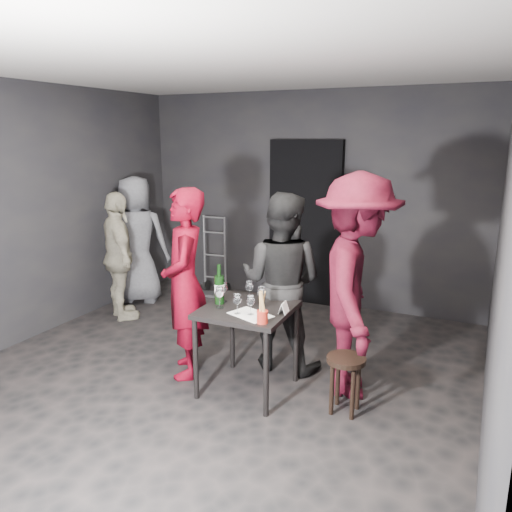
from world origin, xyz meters
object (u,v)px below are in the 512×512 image
at_px(stool, 346,370).
at_px(breadstick_cup, 262,308).
at_px(hand_truck, 214,279).
at_px(wine_bottle, 219,289).
at_px(tasting_table, 247,319).
at_px(bystander_cream, 119,256).
at_px(woman_black, 281,272).
at_px(bystander_grey, 137,233).
at_px(man_maroon, 357,258).
at_px(server_red, 184,270).

bearing_deg(stool, breadstick_cup, -155.48).
relative_size(hand_truck, wine_bottle, 3.17).
relative_size(tasting_table, breadstick_cup, 2.75).
relative_size(stool, bystander_cream, 0.30).
xyz_separation_m(hand_truck, stool, (2.48, -2.20, 0.16)).
xyz_separation_m(woman_black, bystander_cream, (-2.21, 0.35, -0.15)).
bearing_deg(hand_truck, woman_black, -51.47).
distance_m(bystander_cream, breadstick_cup, 2.68).
height_order(stool, bystander_grey, bystander_grey).
relative_size(tasting_table, woman_black, 0.41).
distance_m(stool, man_maroon, 0.90).
bearing_deg(server_red, bystander_grey, -162.31).
relative_size(server_red, bystander_cream, 1.27).
distance_m(hand_truck, server_red, 2.48).
bearing_deg(bystander_cream, server_red, -172.88).
distance_m(bystander_grey, wine_bottle, 2.59).
bearing_deg(man_maroon, tasting_table, 98.56).
height_order(stool, breadstick_cup, breadstick_cup).
relative_size(hand_truck, bystander_cream, 0.70).
height_order(hand_truck, breadstick_cup, hand_truck).
bearing_deg(tasting_table, bystander_grey, 147.24).
relative_size(wine_bottle, breadstick_cup, 1.26).
bearing_deg(bystander_cream, wine_bottle, -169.02).
distance_m(server_red, bystander_cream, 1.73).
xyz_separation_m(tasting_table, bystander_cream, (-2.14, 0.91, 0.12)).
bearing_deg(wine_bottle, stool, 0.80).
distance_m(tasting_table, bystander_grey, 2.82).
height_order(tasting_table, bystander_cream, bystander_cream).
height_order(hand_truck, server_red, server_red).
bearing_deg(breadstick_cup, wine_bottle, 153.80).
xyz_separation_m(stool, woman_black, (-0.79, 0.56, 0.56)).
relative_size(tasting_table, wine_bottle, 2.18).
distance_m(woman_black, bystander_grey, 2.61).
distance_m(man_maroon, wine_bottle, 1.18).
bearing_deg(woman_black, bystander_cream, -10.12).
bearing_deg(wine_bottle, server_red, 170.92).
bearing_deg(man_maroon, server_red, 86.11).
relative_size(stool, man_maroon, 0.20).
bearing_deg(hand_truck, breadstick_cup, -60.05).
xyz_separation_m(hand_truck, breadstick_cup, (1.88, -2.47, 0.67)).
bearing_deg(breadstick_cup, server_red, 160.71).
bearing_deg(stool, bystander_grey, 154.85).
bearing_deg(breadstick_cup, hand_truck, 127.20).
relative_size(bystander_cream, wine_bottle, 4.50).
relative_size(tasting_table, stool, 1.60).
xyz_separation_m(tasting_table, wine_bottle, (-0.26, -0.01, 0.23)).
bearing_deg(man_maroon, wine_bottle, 93.43).
bearing_deg(bystander_grey, man_maroon, 140.00).
xyz_separation_m(tasting_table, breadstick_cup, (0.26, -0.27, 0.22)).
bearing_deg(hand_truck, man_maroon, -44.19).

